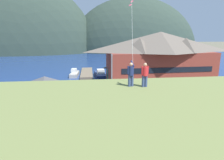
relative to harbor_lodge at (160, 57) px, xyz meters
The scene contains 22 objects.
ground_plane 24.36m from the harbor_lodge, 118.01° to the right, with size 600.00×600.00×0.00m, color #66604C.
parking_lot_pad 20.24m from the harbor_lodge, 125.00° to the right, with size 40.00×20.00×0.10m, color gray.
bay_water 41.20m from the harbor_lodge, 105.75° to the left, with size 360.00×84.00×0.03m, color navy.
far_hill_east_peak 112.19m from the harbor_lodge, 124.50° to the left, with size 104.72×55.17×95.79m, color #2D3D33.
far_hill_center_saddle 100.01m from the harbor_lodge, 80.54° to the left, with size 90.92×56.92×74.16m, color #2D3D33.
harbor_lodge is the anchor object (origin of this frame).
storage_shed_near_lot 25.94m from the harbor_lodge, 148.79° to the right, with size 6.97×5.24×5.14m.
storage_shed_waterside 10.25m from the harbor_lodge, 163.78° to the left, with size 5.46×4.40×4.64m.
wharf_dock 21.97m from the harbor_lodge, 140.82° to the left, with size 3.20×15.03×0.70m.
moored_boat_wharfside 23.18m from the harbor_lodge, 151.02° to the left, with size 2.33×6.14×2.16m.
moored_boat_outer_mooring 16.58m from the harbor_lodge, 144.42° to the left, with size 3.16×8.40×2.16m.
parked_car_mid_row_center 21.19m from the harbor_lodge, 97.30° to the right, with size 4.28×2.22×1.82m.
parked_car_front_row_red 14.24m from the harbor_lodge, 97.45° to the right, with size 4.25×2.15×1.82m.
parked_car_front_row_end 17.77m from the harbor_lodge, 125.45° to the right, with size 4.29×2.24×1.82m.
parked_car_back_row_right 27.54m from the harbor_lodge, 130.72° to the right, with size 4.34×2.35×1.82m.
parked_car_mid_row_near 32.76m from the harbor_lodge, 141.97° to the right, with size 4.32×2.29×1.82m.
parked_car_lone_by_shed 24.19m from the harbor_lodge, 117.02° to the right, with size 4.22×2.09×1.82m.
parked_car_back_row_left 21.99m from the harbor_lodge, 137.58° to the right, with size 4.26×2.17×1.82m.
parked_car_front_row_silver 15.11m from the harbor_lodge, 77.45° to the right, with size 4.35×2.37×1.82m.
parking_light_pole 15.79m from the harbor_lodge, 139.27° to the right, with size 0.24×0.78×7.77m.
person_kite_flyer 30.61m from the harbor_lodge, 114.20° to the right, with size 0.52×0.69×1.86m.
person_companion 30.46m from the harbor_lodge, 112.35° to the right, with size 0.55×0.40×1.74m.
Camera 1 is at (-4.38, -20.44, 10.86)m, focal length 30.87 mm.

